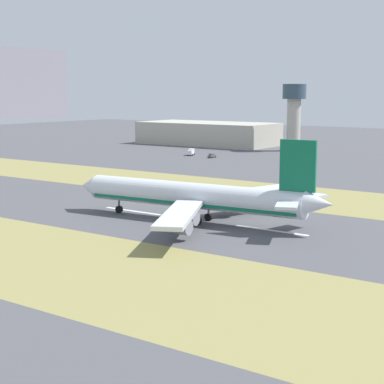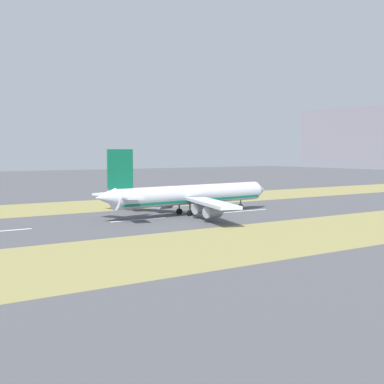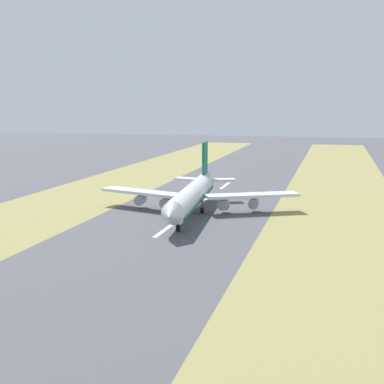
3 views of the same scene
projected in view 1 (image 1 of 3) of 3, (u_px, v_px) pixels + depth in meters
ground_plane at (193, 219)px, 153.23m from camera, size 800.00×800.00×0.00m
grass_median_west at (51, 259)px, 116.99m from camera, size 40.00×600.00×0.01m
grass_median_east at (281, 195)px, 189.48m from camera, size 40.00×600.00×0.01m
centreline_dash_mid at (271, 230)px, 141.12m from camera, size 1.20×18.00×0.01m
centreline_dash_far at (133, 211)px, 163.99m from camera, size 1.20×18.00×0.01m
airplane_main_jet at (199, 197)px, 149.03m from camera, size 63.88×67.22×20.20m
terminal_building at (208, 134)px, 366.81m from camera, size 36.00×77.98×12.71m
control_tower at (294, 110)px, 326.40m from camera, size 12.00×12.00×33.92m
service_truck at (191, 152)px, 305.74m from camera, size 6.39×4.37×3.10m
apron_car at (212, 156)px, 294.75m from camera, size 4.47×2.18×2.03m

